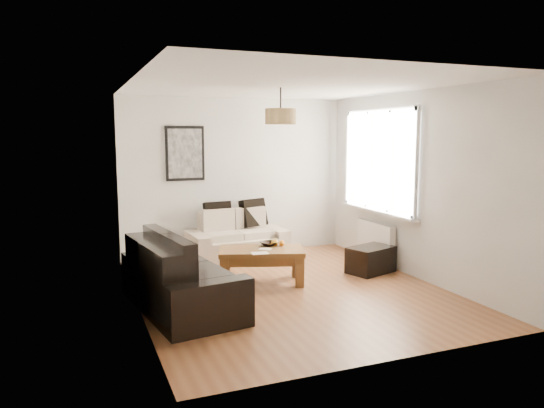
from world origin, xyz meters
name	(u,v)px	position (x,y,z in m)	size (l,w,h in m)	color
floor	(289,290)	(0.00, 0.00, 0.00)	(4.50, 4.50, 0.00)	brown
ceiling	(290,85)	(0.00, 0.00, 2.60)	(3.80, 4.50, 0.00)	white
wall_back	(236,177)	(0.00, 2.25, 1.30)	(3.80, 0.04, 2.60)	silver
wall_front	(394,217)	(0.00, -2.25, 1.30)	(3.80, 0.04, 2.60)	silver
wall_left	(135,197)	(-1.90, 0.00, 1.30)	(0.04, 4.50, 2.60)	silver
wall_right	(414,185)	(1.90, 0.00, 1.30)	(0.04, 4.50, 2.60)	silver
window_bay	(380,161)	(1.86, 0.80, 1.60)	(0.14, 1.90, 1.60)	white
radiator	(376,239)	(1.82, 0.80, 0.38)	(0.10, 0.90, 0.52)	white
poster	(185,153)	(-0.85, 2.22, 1.70)	(0.62, 0.04, 0.87)	black
pendant_shade	(281,116)	(0.00, 0.30, 2.23)	(0.40, 0.40, 0.20)	tan
loveseat_cream	(237,237)	(-0.13, 1.78, 0.38)	(1.52, 0.83, 0.76)	#B9A795
sofa_leather	(182,274)	(-1.43, -0.18, 0.40)	(1.87, 0.91, 0.81)	black
coffee_table	(262,266)	(-0.21, 0.47, 0.23)	(1.14, 0.62, 0.46)	brown
ottoman	(371,260)	(1.45, 0.35, 0.19)	(0.67, 0.43, 0.38)	black
cushion_left	(218,216)	(-0.39, 1.96, 0.71)	(0.44, 0.14, 0.44)	black
cushion_right	(253,213)	(0.21, 1.96, 0.72)	(0.46, 0.14, 0.46)	black
fruit_bowl	(269,244)	(-0.04, 0.62, 0.49)	(0.23, 0.23, 0.06)	black
orange_a	(282,243)	(0.11, 0.52, 0.50)	(0.08, 0.08, 0.08)	orange
orange_b	(282,243)	(0.13, 0.56, 0.50)	(0.07, 0.07, 0.07)	orange
orange_c	(275,243)	(0.04, 0.60, 0.50)	(0.09, 0.09, 0.09)	orange
papers	(260,253)	(-0.32, 0.22, 0.47)	(0.22, 0.15, 0.01)	white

